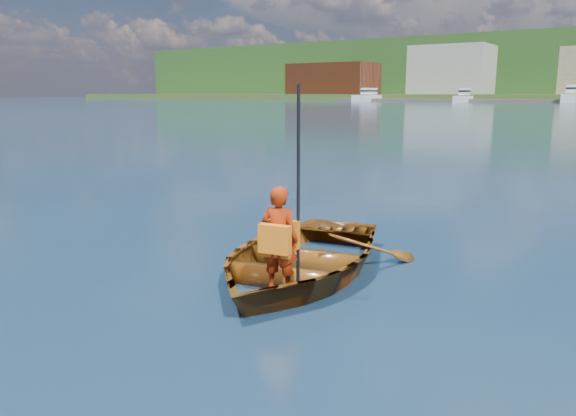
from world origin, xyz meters
The scene contains 3 objects.
ground centered at (0.00, 0.00, 0.00)m, with size 600.00×600.00×0.00m.
rowboat centered at (-0.46, 0.85, 0.21)m, with size 3.04×3.84×0.72m.
child_paddler centered at (-0.15, -0.01, 0.68)m, with size 0.46×0.39×2.16m.
Camera 1 is at (3.03, -4.71, 2.16)m, focal length 35.00 mm.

